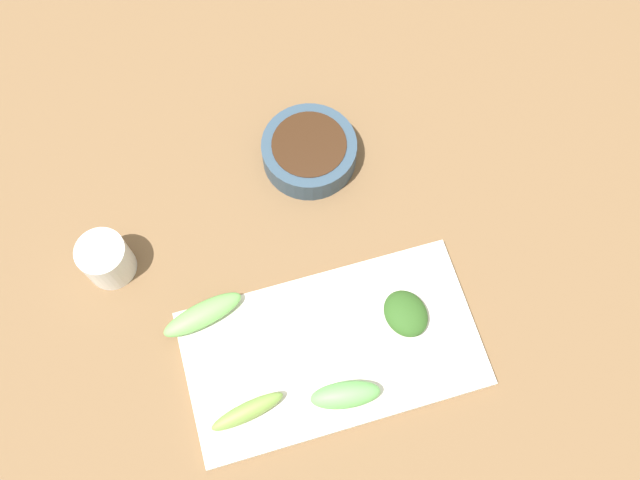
# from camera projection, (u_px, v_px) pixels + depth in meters

# --- Properties ---
(tabletop) EXTENTS (2.10, 2.10, 0.02)m
(tabletop) POSITION_uv_depth(u_px,v_px,m) (326.00, 256.00, 0.86)
(tabletop) COLOR brown
(tabletop) RESTS_ON ground
(sauce_bowl) EXTENTS (0.12, 0.12, 0.04)m
(sauce_bowl) POSITION_uv_depth(u_px,v_px,m) (309.00, 151.00, 0.88)
(sauce_bowl) COLOR #2E4356
(sauce_bowl) RESTS_ON tabletop
(serving_plate) EXTENTS (0.18, 0.34, 0.01)m
(serving_plate) POSITION_uv_depth(u_px,v_px,m) (332.00, 349.00, 0.80)
(serving_plate) COLOR silver
(serving_plate) RESTS_ON tabletop
(broccoli_stalk_0) EXTENTS (0.04, 0.08, 0.03)m
(broccoli_stalk_0) POSITION_uv_depth(u_px,v_px,m) (345.00, 395.00, 0.76)
(broccoli_stalk_0) COLOR #63B358
(broccoli_stalk_0) RESTS_ON serving_plate
(broccoli_leafy_1) EXTENTS (0.07, 0.06, 0.02)m
(broccoli_leafy_1) POSITION_uv_depth(u_px,v_px,m) (406.00, 314.00, 0.79)
(broccoli_leafy_1) COLOR #2C541E
(broccoli_leafy_1) RESTS_ON serving_plate
(broccoli_stalk_2) EXTENTS (0.05, 0.10, 0.02)m
(broccoli_stalk_2) POSITION_uv_depth(u_px,v_px,m) (203.00, 315.00, 0.80)
(broccoli_stalk_2) COLOR #6BB354
(broccoli_stalk_2) RESTS_ON serving_plate
(broccoli_stalk_3) EXTENTS (0.04, 0.09, 0.03)m
(broccoli_stalk_3) POSITION_uv_depth(u_px,v_px,m) (247.00, 411.00, 0.75)
(broccoli_stalk_3) COLOR #77A044
(broccoli_stalk_3) RESTS_ON serving_plate
(tea_cup) EXTENTS (0.06, 0.06, 0.06)m
(tea_cup) POSITION_uv_depth(u_px,v_px,m) (106.00, 259.00, 0.81)
(tea_cup) COLOR silver
(tea_cup) RESTS_ON tabletop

